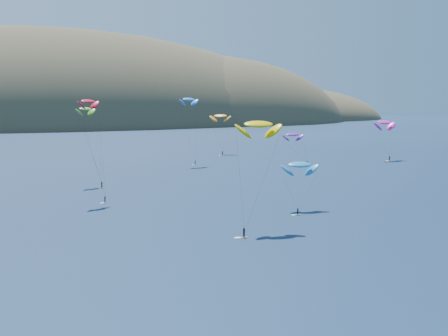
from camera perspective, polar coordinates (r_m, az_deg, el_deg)
ground at (r=87.27m, az=14.01°, el=-11.89°), size 2800.00×2800.00×0.00m
island at (r=635.77m, az=-14.70°, el=2.99°), size 730.00×300.00×210.00m
kitesurfer_2 at (r=129.23m, az=3.16°, el=4.01°), size 12.77×11.24×24.24m
kitesurfer_3 at (r=197.49m, az=-12.56°, el=5.29°), size 7.58×13.72×25.33m
kitesurfer_4 at (r=248.18m, az=-3.25°, el=6.29°), size 9.21×6.16×28.36m
kitesurfer_5 at (r=151.64m, az=6.92°, el=0.31°), size 9.67×10.07×13.35m
kitesurfer_6 at (r=251.39m, az=6.29°, el=3.06°), size 9.02×11.09×14.36m
kitesurfer_8 at (r=275.64m, az=14.48°, el=4.07°), size 12.17×9.25×19.29m
kitesurfer_9 at (r=164.84m, az=-12.33°, el=5.96°), size 7.24×7.61×27.84m
kitesurfer_11 at (r=295.54m, az=-0.34°, el=4.79°), size 10.54×14.66×20.64m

